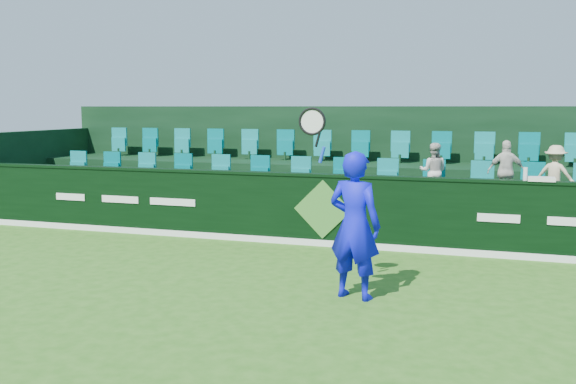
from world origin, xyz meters
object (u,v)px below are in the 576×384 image
(spectator_middle, at_px, (506,172))
(drinks_bottle, at_px, (525,174))
(tennis_player, at_px, (354,224))
(spectator_right, at_px, (555,175))
(towel, at_px, (541,179))
(spectator_left, at_px, (433,171))

(spectator_middle, relative_size, drinks_bottle, 5.19)
(tennis_player, xyz_separation_m, spectator_right, (2.85, 4.24, 0.33))
(tennis_player, relative_size, spectator_right, 2.40)
(spectator_middle, distance_m, towel, 1.24)
(spectator_left, bearing_deg, drinks_bottle, 145.41)
(tennis_player, distance_m, spectator_left, 4.30)
(tennis_player, height_order, spectator_middle, tennis_player)
(tennis_player, height_order, spectator_right, tennis_player)
(tennis_player, bearing_deg, spectator_middle, 64.76)
(tennis_player, height_order, spectator_left, tennis_player)
(spectator_right, relative_size, drinks_bottle, 4.86)
(spectator_right, xyz_separation_m, towel, (-0.31, -1.12, 0.04))
(spectator_middle, xyz_separation_m, spectator_right, (0.85, 0.00, -0.04))
(tennis_player, bearing_deg, drinks_bottle, 53.82)
(spectator_middle, height_order, drinks_bottle, spectator_middle)
(towel, height_order, drinks_bottle, drinks_bottle)
(spectator_left, distance_m, towel, 2.18)
(towel, bearing_deg, tennis_player, -129.13)
(tennis_player, bearing_deg, spectator_right, 56.13)
(spectator_right, distance_m, towel, 1.16)
(spectator_middle, bearing_deg, towel, 106.66)
(spectator_left, xyz_separation_m, spectator_middle, (1.34, 0.00, 0.03))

